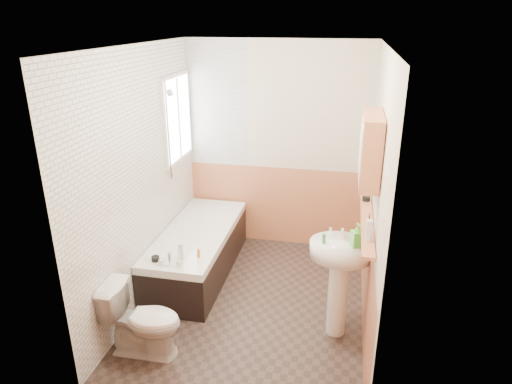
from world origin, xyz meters
TOP-DOWN VIEW (x-y plane):
  - floor at (0.00, 0.00)m, footprint 2.80×2.80m
  - ceiling at (0.00, 0.00)m, footprint 2.80×2.80m
  - wall_back at (0.00, 1.41)m, footprint 2.20×0.02m
  - wall_front at (0.00, -1.41)m, footprint 2.20×0.02m
  - wall_left at (-1.11, 0.00)m, footprint 0.02×2.80m
  - wall_right at (1.11, 0.00)m, footprint 0.02×2.80m
  - wainscot_right at (1.09, 0.00)m, footprint 0.01×2.80m
  - wainscot_front at (0.00, -1.39)m, footprint 2.20×0.01m
  - wainscot_back at (0.00, 1.39)m, footprint 2.20×0.01m
  - tile_cladding_left at (-1.09, 0.00)m, footprint 0.01×2.80m
  - tile_return_back at (-0.73, 1.39)m, footprint 0.75×0.01m
  - window at (-1.06, 0.95)m, footprint 0.03×0.79m
  - bathtub at (-0.73, 0.46)m, footprint 0.70×1.77m
  - shower_riser at (-1.04, 0.61)m, footprint 0.10×0.08m
  - toilet at (-0.76, -0.90)m, footprint 0.67×0.38m
  - sink at (0.84, -0.30)m, footprint 0.54×0.44m
  - pine_shelf at (1.04, -0.14)m, footprint 0.10×1.35m
  - medicine_cabinet at (1.01, -0.18)m, footprint 0.16×0.63m
  - foam_can at (1.04, -0.55)m, footprint 0.05×0.05m
  - green_bottle at (1.04, -0.44)m, footprint 0.05×0.05m
  - black_jar at (1.04, 0.29)m, footprint 0.09×0.09m
  - soap_bottle at (0.96, -0.34)m, footprint 0.16×0.23m
  - clear_bottle at (0.69, -0.35)m, footprint 0.04×0.04m
  - blue_gel at (-0.67, -0.19)m, footprint 0.05×0.04m
  - cream_jar at (-0.90, -0.27)m, footprint 0.09×0.09m
  - orange_bottle at (-0.52, -0.11)m, footprint 0.03×0.03m

SIDE VIEW (x-z plane):
  - floor at x=0.00m, z-range 0.00..0.00m
  - bathtub at x=-0.73m, z-range -0.06..0.61m
  - toilet at x=-0.76m, z-range 0.00..0.65m
  - wainscot_right at x=1.09m, z-range 0.00..1.00m
  - wainscot_front at x=0.00m, z-range 0.00..1.00m
  - wainscot_back at x=0.00m, z-range 0.00..1.00m
  - cream_jar at x=-0.90m, z-range 0.52..0.57m
  - orange_bottle at x=-0.52m, z-range 0.52..0.61m
  - blue_gel at x=-0.67m, z-range 0.52..0.70m
  - sink at x=0.84m, z-range 0.14..1.18m
  - clear_bottle at x=0.69m, z-range 0.93..1.01m
  - soap_bottle at x=0.96m, z-range 0.93..1.02m
  - pine_shelf at x=1.04m, z-range 1.06..1.09m
  - black_jar at x=1.04m, z-range 1.09..1.14m
  - foam_can at x=1.04m, z-range 1.09..1.26m
  - green_bottle at x=1.04m, z-range 1.09..1.29m
  - wall_back at x=0.00m, z-range 0.00..2.50m
  - wall_front at x=0.00m, z-range 0.00..2.50m
  - wall_left at x=-1.11m, z-range 0.00..2.50m
  - wall_right at x=1.11m, z-range 0.00..2.50m
  - tile_cladding_left at x=-1.09m, z-range 0.00..2.50m
  - window at x=-1.06m, z-range 1.15..2.15m
  - shower_riser at x=-1.04m, z-range 1.15..2.28m
  - medicine_cabinet at x=1.01m, z-range 1.44..2.01m
  - tile_return_back at x=-0.73m, z-range 1.00..2.50m
  - ceiling at x=0.00m, z-range 2.50..2.50m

